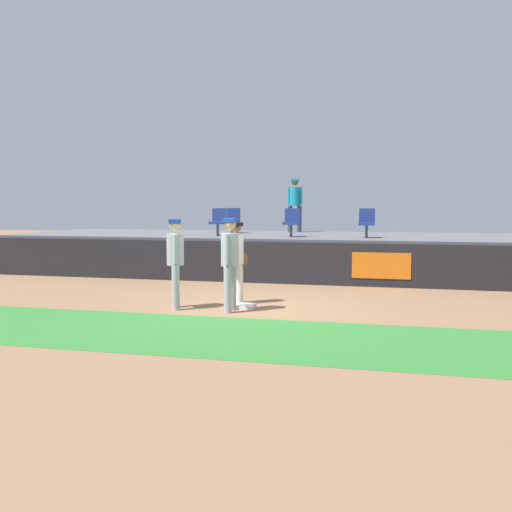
% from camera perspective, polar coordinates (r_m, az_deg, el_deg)
% --- Properties ---
extents(ground_plane, '(60.00, 60.00, 0.00)m').
position_cam_1_polar(ground_plane, '(11.30, -1.20, -5.55)').
color(ground_plane, '#846042').
extents(grass_foreground_strip, '(18.00, 2.80, 0.01)m').
position_cam_1_polar(grass_foreground_strip, '(9.14, -4.84, -8.16)').
color(grass_foreground_strip, '#2D722D').
rests_on(grass_foreground_strip, ground_plane).
extents(first_base, '(0.40, 0.40, 0.08)m').
position_cam_1_polar(first_base, '(11.36, -1.16, -5.28)').
color(first_base, white).
rests_on(first_base, ground_plane).
extents(player_fielder_home, '(0.45, 0.52, 1.77)m').
position_cam_1_polar(player_fielder_home, '(11.76, -2.07, -0.10)').
color(player_fielder_home, white).
rests_on(player_fielder_home, ground_plane).
extents(player_runner_visitor, '(0.45, 0.49, 1.85)m').
position_cam_1_polar(player_runner_visitor, '(11.31, -8.43, -0.11)').
color(player_runner_visitor, '#9EA3AD').
rests_on(player_runner_visitor, ground_plane).
extents(player_coach_visitor, '(0.36, 0.53, 1.88)m').
position_cam_1_polar(player_coach_visitor, '(10.91, -2.75, -0.18)').
color(player_coach_visitor, '#9EA3AD').
rests_on(player_coach_visitor, ground_plane).
extents(field_wall, '(18.00, 0.26, 1.14)m').
position_cam_1_polar(field_wall, '(14.89, 2.51, -0.70)').
color(field_wall, black).
rests_on(field_wall, ground_plane).
extents(bleacher_platform, '(18.00, 4.80, 1.20)m').
position_cam_1_polar(bleacher_platform, '(17.41, 4.05, 0.27)').
color(bleacher_platform, '#59595E').
rests_on(bleacher_platform, ground_plane).
extents(seat_back_left, '(0.45, 0.44, 0.84)m').
position_cam_1_polar(seat_back_left, '(18.48, -2.45, 3.90)').
color(seat_back_left, '#4C4C51').
rests_on(seat_back_left, bleacher_platform).
extents(seat_front_right, '(0.45, 0.44, 0.84)m').
position_cam_1_polar(seat_front_right, '(16.00, 11.51, 3.57)').
color(seat_front_right, '#4C4C51').
rests_on(seat_front_right, bleacher_platform).
extents(seat_front_center, '(0.45, 0.44, 0.84)m').
position_cam_1_polar(seat_front_center, '(16.22, 3.74, 3.69)').
color(seat_front_center, '#4C4C51').
rests_on(seat_front_center, bleacher_platform).
extents(seat_front_left, '(0.45, 0.44, 0.84)m').
position_cam_1_polar(seat_front_left, '(16.74, -3.96, 3.74)').
color(seat_front_left, '#4C4C51').
rests_on(seat_front_left, bleacher_platform).
extents(spectator_hooded, '(0.52, 0.35, 1.86)m').
position_cam_1_polar(spectator_hooded, '(19.04, 4.08, 5.75)').
color(spectator_hooded, '#33384C').
rests_on(spectator_hooded, bleacher_platform).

